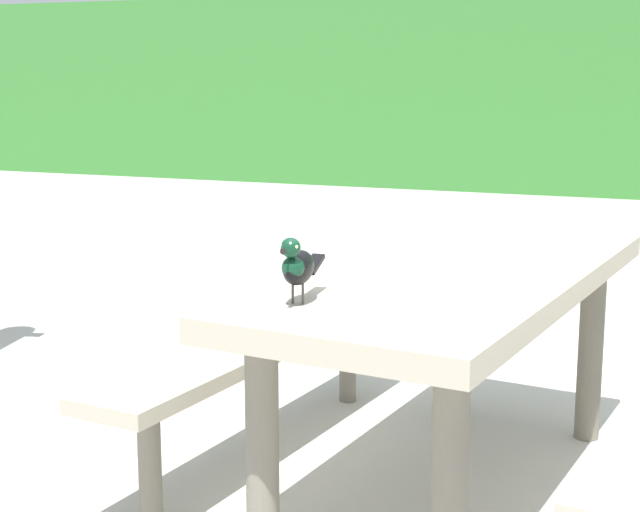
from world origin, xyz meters
TOP-DOWN VIEW (x-y plane):
  - ground_plane at (0.00, 0.00)m, footprint 60.00×60.00m
  - picnic_table_foreground at (-0.23, -0.25)m, footprint 1.88×1.90m
  - bird_grackle at (-0.50, -0.86)m, footprint 0.08×0.29m

SIDE VIEW (x-z plane):
  - ground_plane at x=0.00m, z-range 0.00..0.00m
  - picnic_table_foreground at x=-0.23m, z-range 0.19..0.93m
  - bird_grackle at x=-0.50m, z-range 0.75..0.94m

